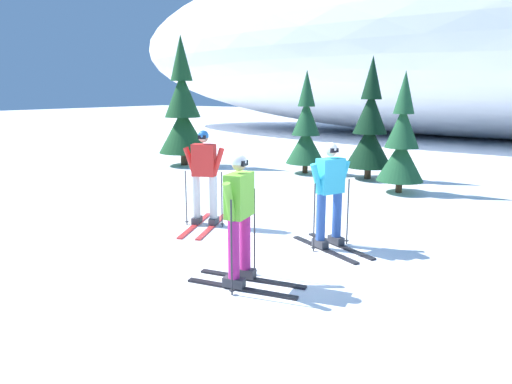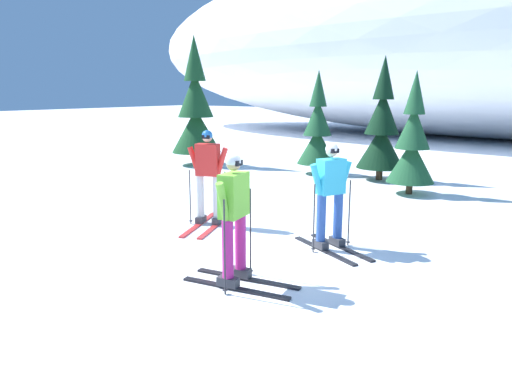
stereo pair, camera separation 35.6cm
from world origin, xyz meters
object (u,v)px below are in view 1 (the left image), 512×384
(pine_tree_left, at_px, (306,131))
(skier_lime_jacket, at_px, (240,216))
(pine_tree_far_left, at_px, (183,112))
(pine_tree_center_right, at_px, (402,143))
(pine_tree_center_left, at_px, (370,129))
(skier_red_jacket, at_px, (204,176))
(skier_cyan_jacket, at_px, (330,193))

(pine_tree_left, bearing_deg, skier_lime_jacket, -68.32)
(pine_tree_far_left, height_order, pine_tree_center_right, pine_tree_far_left)
(pine_tree_center_right, bearing_deg, pine_tree_center_left, 133.15)
(pine_tree_far_left, height_order, pine_tree_left, pine_tree_far_left)
(skier_red_jacket, distance_m, pine_tree_far_left, 7.85)
(skier_lime_jacket, relative_size, pine_tree_far_left, 0.40)
(skier_lime_jacket, relative_size, skier_red_jacket, 0.97)
(skier_red_jacket, xyz_separation_m, pine_tree_center_left, (0.89, 6.52, 0.51))
(pine_tree_center_right, bearing_deg, skier_cyan_jacket, -86.47)
(skier_red_jacket, bearing_deg, pine_tree_center_left, 82.26)
(skier_cyan_jacket, bearing_deg, pine_tree_center_right, 93.53)
(pine_tree_left, bearing_deg, pine_tree_center_left, 4.08)
(skier_lime_jacket, distance_m, pine_tree_center_right, 7.06)
(pine_tree_center_left, height_order, pine_tree_center_right, pine_tree_center_left)
(skier_cyan_jacket, relative_size, pine_tree_center_left, 0.49)
(skier_red_jacket, xyz_separation_m, pine_tree_left, (-1.12, 6.38, 0.37))
(pine_tree_center_left, bearing_deg, pine_tree_center_right, -46.85)
(pine_tree_left, bearing_deg, pine_tree_center_right, -21.22)
(skier_red_jacket, bearing_deg, pine_tree_center_right, 66.15)
(pine_tree_far_left, relative_size, pine_tree_left, 1.39)
(skier_cyan_jacket, height_order, pine_tree_center_left, pine_tree_center_left)
(pine_tree_left, bearing_deg, skier_red_jacket, -80.06)
(skier_cyan_jacket, distance_m, pine_tree_left, 7.29)
(pine_tree_far_left, bearing_deg, skier_lime_jacket, -44.55)
(skier_red_jacket, bearing_deg, skier_lime_jacket, -41.84)
(skier_cyan_jacket, height_order, pine_tree_center_right, pine_tree_center_right)
(skier_red_jacket, distance_m, pine_tree_left, 6.49)
(skier_lime_jacket, xyz_separation_m, skier_cyan_jacket, (0.35, 2.07, -0.02))
(skier_lime_jacket, height_order, skier_cyan_jacket, skier_lime_jacket)
(pine_tree_far_left, bearing_deg, pine_tree_left, 10.56)
(skier_red_jacket, height_order, pine_tree_left, pine_tree_left)
(pine_tree_center_left, bearing_deg, skier_cyan_jacket, -75.48)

